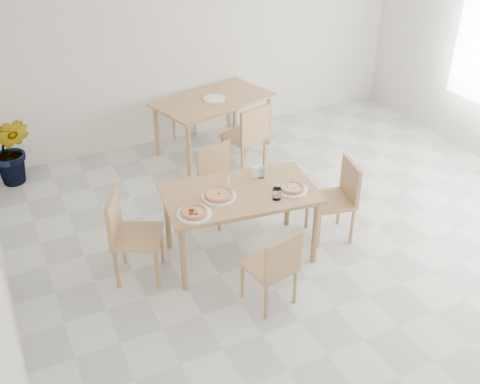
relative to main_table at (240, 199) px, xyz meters
name	(u,v)px	position (x,y,z in m)	size (l,w,h in m)	color
main_table	(240,199)	(0.00, 0.00, 0.00)	(1.55, 1.01, 0.75)	tan
chair_south	(275,265)	(-0.05, -0.80, -0.20)	(0.46, 0.46, 0.79)	tan
chair_north	(219,177)	(0.12, 0.76, -0.18)	(0.47, 0.47, 0.83)	tan
chair_west	(128,231)	(-1.08, 0.17, -0.15)	(0.59, 0.59, 0.89)	tan
chair_east	(339,194)	(1.07, -0.13, -0.16)	(0.51, 0.51, 0.86)	tan
plate_margherita	(219,197)	(-0.22, 0.00, 0.09)	(0.33, 0.33, 0.02)	white
plate_mushroom	(292,190)	(0.46, -0.20, 0.09)	(0.30, 0.30, 0.02)	white
plate_pepperoni	(194,214)	(-0.54, -0.18, 0.09)	(0.32, 0.32, 0.02)	white
pizza_margherita	(219,194)	(-0.22, 0.00, 0.12)	(0.30, 0.30, 0.03)	#EAA56E
pizza_mushroom	(292,188)	(0.46, -0.20, 0.12)	(0.30, 0.30, 0.03)	#EAA56E
pizza_pepperoni	(194,212)	(-0.54, -0.18, 0.12)	(0.31, 0.31, 0.03)	#EAA56E
tumbler_a	(277,194)	(0.25, -0.27, 0.14)	(0.08, 0.08, 0.11)	white
tumbler_b	(261,173)	(0.31, 0.16, 0.13)	(0.07, 0.07, 0.09)	white
napkin_holder	(257,172)	(0.27, 0.17, 0.15)	(0.12, 0.07, 0.13)	silver
fork_a	(229,180)	(0.00, 0.25, 0.09)	(0.01, 0.18, 0.01)	silver
fork_b	(274,178)	(0.42, 0.08, 0.09)	(0.02, 0.19, 0.01)	silver
second_table	(213,104)	(0.70, 2.25, 0.00)	(1.67, 1.21, 0.75)	tan
chair_back_s	(248,134)	(0.86, 1.53, -0.14)	(0.55, 0.55, 0.90)	tan
chair_back_n	(176,102)	(0.45, 3.02, -0.20)	(0.44, 0.44, 0.79)	tan
plate_empty	(214,99)	(0.71, 2.22, 0.09)	(0.29, 0.29, 0.02)	white
potted_plant	(12,151)	(-1.84, 2.50, -0.22)	(0.49, 0.39, 0.89)	#2B5F1C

